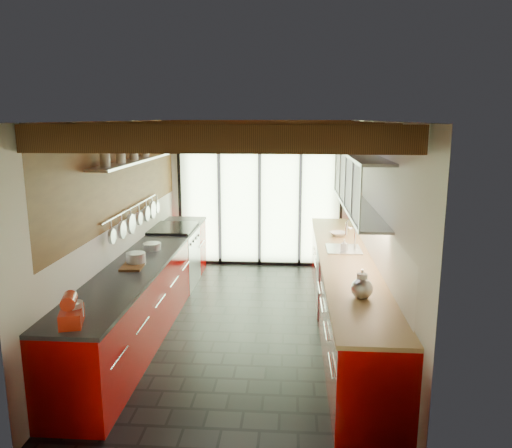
% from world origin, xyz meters
% --- Properties ---
extents(ground, '(5.50, 5.50, 0.00)m').
position_xyz_m(ground, '(0.00, 0.00, 0.00)').
color(ground, black).
rests_on(ground, ground).
extents(room_shell, '(5.50, 5.50, 5.50)m').
position_xyz_m(room_shell, '(0.00, 0.00, 1.65)').
color(room_shell, silver).
rests_on(room_shell, ground).
extents(ceiling_beams, '(3.14, 5.06, 4.90)m').
position_xyz_m(ceiling_beams, '(-0.00, 0.38, 2.46)').
color(ceiling_beams, '#593316').
rests_on(ceiling_beams, ground).
extents(glass_door, '(2.95, 0.10, 2.90)m').
position_xyz_m(glass_door, '(0.00, 2.69, 1.66)').
color(glass_door, '#C6EAAD').
rests_on(glass_door, ground).
extents(left_counter, '(0.68, 5.00, 0.92)m').
position_xyz_m(left_counter, '(-1.28, 0.00, 0.46)').
color(left_counter, '#9F0401').
rests_on(left_counter, ground).
extents(range_stove, '(0.66, 0.90, 0.97)m').
position_xyz_m(range_stove, '(-1.28, 1.45, 0.47)').
color(range_stove, silver).
rests_on(range_stove, ground).
extents(right_counter, '(0.68, 5.00, 0.92)m').
position_xyz_m(right_counter, '(1.27, 0.00, 0.46)').
color(right_counter, '#9F0401').
rests_on(right_counter, ground).
extents(sink_assembly, '(0.45, 0.52, 0.43)m').
position_xyz_m(sink_assembly, '(1.29, 0.40, 0.96)').
color(sink_assembly, silver).
rests_on(sink_assembly, right_counter).
extents(upper_cabinets_right, '(0.34, 3.00, 3.00)m').
position_xyz_m(upper_cabinets_right, '(1.43, 0.30, 1.85)').
color(upper_cabinets_right, silver).
rests_on(upper_cabinets_right, ground).
extents(left_wall_fixtures, '(0.28, 2.60, 0.96)m').
position_xyz_m(left_wall_fixtures, '(-1.47, 0.29, 1.78)').
color(left_wall_fixtures, silver).
rests_on(left_wall_fixtures, ground).
extents(stand_mixer, '(0.26, 0.35, 0.28)m').
position_xyz_m(stand_mixer, '(-1.27, -2.24, 1.03)').
color(stand_mixer, red).
rests_on(stand_mixer, left_counter).
extents(pot_large, '(0.30, 0.30, 0.15)m').
position_xyz_m(pot_large, '(-1.27, -0.48, 0.99)').
color(pot_large, silver).
rests_on(pot_large, left_counter).
extents(pot_small, '(0.29, 0.29, 0.09)m').
position_xyz_m(pot_small, '(-1.27, 0.21, 0.97)').
color(pot_small, silver).
rests_on(pot_small, left_counter).
extents(cutting_board, '(0.27, 0.36, 0.03)m').
position_xyz_m(cutting_board, '(-1.27, -0.61, 0.93)').
color(cutting_board, brown).
rests_on(cutting_board, left_counter).
extents(kettle, '(0.28, 0.30, 0.25)m').
position_xyz_m(kettle, '(1.27, -1.43, 1.03)').
color(kettle, silver).
rests_on(kettle, right_counter).
extents(paper_towel, '(0.11, 0.11, 0.28)m').
position_xyz_m(paper_towel, '(1.27, -1.41, 1.04)').
color(paper_towel, white).
rests_on(paper_towel, right_counter).
extents(soap_bottle, '(0.10, 0.10, 0.17)m').
position_xyz_m(soap_bottle, '(1.27, 0.29, 1.01)').
color(soap_bottle, silver).
rests_on(soap_bottle, right_counter).
extents(bowl, '(0.31, 0.31, 0.06)m').
position_xyz_m(bowl, '(1.27, 1.18, 0.95)').
color(bowl, silver).
rests_on(bowl, right_counter).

